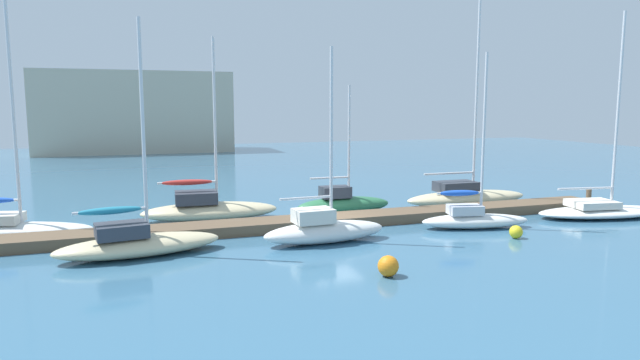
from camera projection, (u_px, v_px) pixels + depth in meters
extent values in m
plane|color=#386684|center=(333.00, 226.00, 26.94)|extent=(120.00, 120.00, 0.00)
cube|color=brown|center=(333.00, 221.00, 26.91)|extent=(31.02, 1.87, 0.50)
cylinder|color=brown|center=(588.00, 199.00, 31.06)|extent=(0.28, 0.28, 1.21)
ellipsoid|color=white|center=(14.00, 230.00, 24.49)|extent=(7.10, 3.38, 0.66)
cylinder|color=silver|center=(13.00, 105.00, 23.79)|extent=(0.14, 0.14, 10.36)
ellipsoid|color=beige|center=(140.00, 246.00, 21.46)|extent=(6.53, 2.84, 0.82)
cube|color=#333842|center=(122.00, 230.00, 21.09)|extent=(2.07, 1.64, 0.53)
cylinder|color=silver|center=(143.00, 128.00, 20.99)|extent=(0.14, 0.14, 8.30)
cylinder|color=silver|center=(110.00, 211.00, 20.81)|extent=(2.64, 0.47, 0.11)
ellipsoid|color=teal|center=(110.00, 211.00, 20.81)|extent=(2.41, 0.68, 0.28)
ellipsoid|color=beige|center=(210.00, 211.00, 28.19)|extent=(7.04, 2.73, 0.91)
cube|color=#333842|center=(196.00, 197.00, 27.90)|extent=(2.17, 1.73, 0.59)
cylinder|color=silver|center=(215.00, 121.00, 27.66)|extent=(0.14, 0.14, 8.31)
cylinder|color=silver|center=(187.00, 182.00, 27.69)|extent=(2.90, 0.30, 0.11)
ellipsoid|color=#B72D28|center=(187.00, 182.00, 27.69)|extent=(2.63, 0.53, 0.28)
ellipsoid|color=white|center=(325.00, 232.00, 23.55)|extent=(5.56, 1.95, 0.91)
cube|color=silver|center=(313.00, 216.00, 23.24)|extent=(1.70, 1.25, 0.59)
cylinder|color=silver|center=(331.00, 136.00, 23.10)|extent=(0.13, 0.13, 7.34)
cylinder|color=silver|center=(306.00, 198.00, 23.01)|extent=(2.30, 0.23, 0.11)
ellipsoid|color=#2D7047|center=(344.00, 205.00, 29.86)|extent=(5.25, 1.58, 0.92)
cube|color=#333842|center=(335.00, 192.00, 29.60)|extent=(1.58, 1.08, 0.60)
cylinder|color=silver|center=(349.00, 142.00, 29.48)|extent=(0.13, 0.13, 6.00)
cylinder|color=silver|center=(330.00, 178.00, 29.39)|extent=(2.20, 0.14, 0.11)
ellipsoid|color=white|center=(475.00, 221.00, 26.34)|extent=(5.41, 2.49, 0.69)
cube|color=silver|center=(465.00, 210.00, 26.20)|extent=(1.74, 1.29, 0.45)
cylinder|color=silver|center=(484.00, 135.00, 25.81)|extent=(0.13, 0.13, 7.59)
cylinder|color=silver|center=(459.00, 193.00, 26.05)|extent=(2.17, 0.58, 0.11)
ellipsoid|color=blue|center=(459.00, 193.00, 26.05)|extent=(2.01, 0.78, 0.28)
ellipsoid|color=beige|center=(467.00, 198.00, 32.33)|extent=(7.80, 2.23, 0.88)
cube|color=#333842|center=(456.00, 186.00, 31.99)|extent=(2.35, 1.52, 0.57)
cylinder|color=silver|center=(477.00, 84.00, 31.57)|extent=(0.15, 0.15, 12.34)
cylinder|color=silver|center=(449.00, 173.00, 31.74)|extent=(3.27, 0.16, 0.12)
ellipsoid|color=white|center=(604.00, 212.00, 28.97)|extent=(7.77, 3.62, 0.55)
cube|color=silver|center=(592.00, 204.00, 28.78)|extent=(2.49, 2.06, 0.36)
cylinder|color=silver|center=(618.00, 111.00, 28.33)|extent=(0.14, 0.14, 10.02)
cylinder|color=silver|center=(586.00, 188.00, 28.59)|extent=(3.12, 0.62, 0.12)
sphere|color=yellow|center=(516.00, 232.00, 24.30)|extent=(0.58, 0.58, 0.58)
sphere|color=orange|center=(388.00, 266.00, 18.86)|extent=(0.73, 0.73, 0.73)
cube|color=#BCB299|center=(136.00, 112.00, 69.74)|extent=(23.37, 9.30, 10.04)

